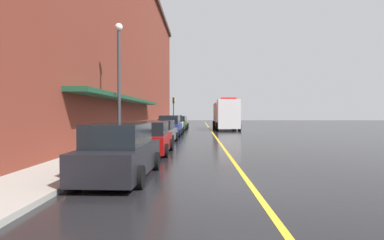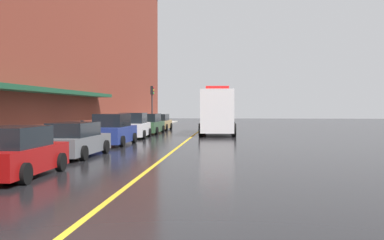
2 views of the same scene
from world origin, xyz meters
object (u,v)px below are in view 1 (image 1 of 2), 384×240
parked_car_3 (170,127)px  parked_car_4 (174,124)px  parked_car_0 (120,153)px  parking_meter_2 (158,123)px  box_truck (226,115)px  traffic_light_near (174,106)px  street_lamp_left (119,71)px  parked_car_2 (161,132)px  parking_meter_0 (163,122)px  parked_car_6 (181,122)px  parking_meter_1 (152,125)px  parked_car_1 (150,139)px  parked_car_5 (179,123)px

parked_car_3 → parked_car_4: size_ratio=1.06×
parked_car_0 → parking_meter_2: bearing=5.4°
box_truck → traffic_light_near: size_ratio=2.01×
parking_meter_2 → street_lamp_left: (-0.60, -12.48, 3.34)m
parked_car_2 → parking_meter_0: bearing=7.6°
parked_car_6 → parking_meter_1: parked_car_6 is taller
parked_car_4 → parked_car_6: 10.98m
parked_car_0 → parking_meter_2: parked_car_0 is taller
parked_car_6 → box_truck: bearing=-134.4°
parking_meter_2 → parking_meter_1: bearing=-90.0°
box_truck → traffic_light_near: (-7.17, 9.57, 1.34)m
parking_meter_2 → street_lamp_left: street_lamp_left is taller
parked_car_3 → parking_meter_1: (-1.37, -1.44, 0.20)m
parked_car_6 → parked_car_4: bearing=-179.6°
parked_car_4 → parking_meter_2: parked_car_4 is taller
parked_car_1 → parked_car_5: 23.03m
street_lamp_left → parked_car_4: bearing=83.2°
parked_car_2 → parking_meter_2: bearing=10.4°
traffic_light_near → box_truck: bearing=-53.2°
parked_car_4 → street_lamp_left: 16.44m
parked_car_1 → parked_car_3: 12.02m
parked_car_0 → street_lamp_left: bearing=15.8°
parking_meter_1 → traffic_light_near: size_ratio=0.31×
parked_car_1 → parked_car_2: size_ratio=0.91×
parked_car_0 → parking_meter_2: (-1.42, 20.33, 0.25)m
parking_meter_2 → parked_car_6: bearing=84.5°
parking_meter_0 → traffic_light_near: size_ratio=0.31×
street_lamp_left → parked_car_0: bearing=-75.6°
parked_car_4 → street_lamp_left: (-1.91, -15.94, 3.55)m
parking_meter_1 → parking_meter_2: bearing=90.0°
street_lamp_left → parked_car_2: bearing=63.7°
parked_car_2 → box_truck: size_ratio=0.56×
parked_car_4 → parking_meter_0: parked_car_4 is taller
parked_car_5 → street_lamp_left: bearing=175.9°
parked_car_5 → traffic_light_near: traffic_light_near is taller
street_lamp_left → parked_car_3: bearing=78.9°
parked_car_6 → street_lamp_left: bearing=176.6°
parked_car_3 → box_truck: box_truck is taller
parked_car_4 → box_truck: (5.92, 5.09, 0.97)m
parked_car_0 → parking_meter_2: size_ratio=3.46×
parked_car_4 → street_lamp_left: bearing=171.5°
parking_meter_0 → parked_car_0: bearing=-86.7°
parking_meter_0 → traffic_light_near: bearing=89.7°
parked_car_0 → parked_car_6: 34.77m
parking_meter_0 → street_lamp_left: street_lamp_left is taller
parked_car_4 → street_lamp_left: size_ratio=0.60×
parked_car_2 → parked_car_3: parked_car_3 is taller
parked_car_2 → parked_car_5: bearing=1.2°
parked_car_6 → parking_meter_0: bearing=173.2°
parked_car_3 → parking_meter_0: bearing=13.7°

